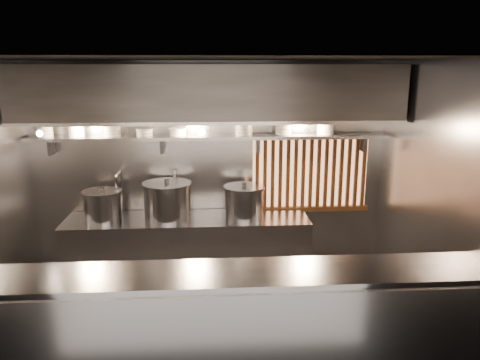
{
  "coord_description": "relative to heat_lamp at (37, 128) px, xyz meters",
  "views": [
    {
      "loc": [
        -0.01,
        -4.41,
        2.74
      ],
      "look_at": [
        0.32,
        0.55,
        1.52
      ],
      "focal_mm": 35.0,
      "sensor_mm": 36.0,
      "label": 1
    }
  ],
  "objects": [
    {
      "name": "bowl_stack_2",
      "position": [
        0.71,
        0.47,
        -0.1
      ],
      "size": [
        0.22,
        0.22,
        0.13
      ],
      "color": "white",
      "rests_on": "bowl_shelf"
    },
    {
      "name": "stock_pot_left",
      "position": [
        0.59,
        0.26,
        -0.98
      ],
      "size": [
        0.51,
        0.51,
        0.41
      ],
      "rotation": [
        0.0,
        0.0,
        -0.07
      ],
      "color": "#98989D",
      "rests_on": "cooking_bench"
    },
    {
      "name": "bowl_stack_3",
      "position": [
        1.1,
        0.47,
        -0.12
      ],
      "size": [
        0.21,
        0.21,
        0.09
      ],
      "color": "white",
      "rests_on": "bowl_shelf"
    },
    {
      "name": "exhaust_hood",
      "position": [
        1.9,
        0.25,
        0.36
      ],
      "size": [
        4.4,
        0.81,
        0.65
      ],
      "color": "#2D2D30",
      "rests_on": "ceiling"
    },
    {
      "name": "bowl_stack_7",
      "position": [
        3.34,
        0.47,
        -0.1
      ],
      "size": [
        0.22,
        0.22,
        0.13
      ],
      "color": "white",
      "rests_on": "bowl_shelf"
    },
    {
      "name": "cooking_bench",
      "position": [
        1.6,
        0.28,
        -1.62
      ],
      "size": [
        3.0,
        0.7,
        0.9
      ],
      "primitive_type": "cube",
      "color": "#98989D",
      "rests_on": "floor"
    },
    {
      "name": "faucet_right",
      "position": [
        1.45,
        0.52,
        -0.76
      ],
      "size": [
        0.04,
        0.3,
        0.5
      ],
      "color": "silver",
      "rests_on": "wall_back"
    },
    {
      "name": "wall_back",
      "position": [
        1.9,
        0.65,
        -0.67
      ],
      "size": [
        4.5,
        0.0,
        4.5
      ],
      "primitive_type": "plane",
      "rotation": [
        1.57,
        0.0,
        0.0
      ],
      "color": "gray",
      "rests_on": "floor"
    },
    {
      "name": "bowl_shelf",
      "position": [
        1.9,
        0.47,
        -0.19
      ],
      "size": [
        4.4,
        0.34,
        0.04
      ],
      "primitive_type": "cube",
      "color": "#98989D",
      "rests_on": "wall_back"
    },
    {
      "name": "ceiling",
      "position": [
        1.9,
        -0.85,
        0.73
      ],
      "size": [
        4.5,
        4.5,
        0.0
      ],
      "primitive_type": "plane",
      "rotation": [
        3.14,
        0.0,
        0.0
      ],
      "color": "black",
      "rests_on": "wall_back"
    },
    {
      "name": "pendant_bulb",
      "position": [
        1.8,
        0.35,
        -0.11
      ],
      "size": [
        0.09,
        0.09,
        0.19
      ],
      "color": "#2D2D30",
      "rests_on": "exhaust_hood"
    },
    {
      "name": "serving_counter",
      "position": [
        1.9,
        -1.81,
        -1.5
      ],
      "size": [
        4.5,
        0.56,
        1.13
      ],
      "color": "#98989D",
      "rests_on": "floor"
    },
    {
      "name": "bowl_stack_5",
      "position": [
        2.32,
        0.47,
        -0.08
      ],
      "size": [
        0.22,
        0.22,
        0.17
      ],
      "color": "white",
      "rests_on": "bowl_shelf"
    },
    {
      "name": "bowl_stack_0",
      "position": [
        -0.08,
        0.47,
        -0.08
      ],
      "size": [
        0.2,
        0.2,
        0.17
      ],
      "color": "white",
      "rests_on": "bowl_shelf"
    },
    {
      "name": "bowl_stack_1",
      "position": [
        0.29,
        0.47,
        -0.08
      ],
      "size": [
        0.2,
        0.2,
        0.17
      ],
      "color": "white",
      "rests_on": "bowl_shelf"
    },
    {
      "name": "stock_pot_right",
      "position": [
        2.3,
        0.28,
        -0.97
      ],
      "size": [
        0.59,
        0.59,
        0.44
      ],
      "rotation": [
        0.0,
        0.0,
        0.19
      ],
      "color": "#98989D",
      "rests_on": "cooking_bench"
    },
    {
      "name": "wood_screen",
      "position": [
        3.2,
        0.6,
        -0.69
      ],
      "size": [
        1.56,
        0.09,
        1.04
      ],
      "color": "#F3A66D",
      "rests_on": "wall_back"
    },
    {
      "name": "faucet_left",
      "position": [
        0.75,
        0.52,
        -0.76
      ],
      "size": [
        0.04,
        0.3,
        0.5
      ],
      "color": "silver",
      "rests_on": "wall_back"
    },
    {
      "name": "bowl_stack_6",
      "position": [
        2.81,
        0.47,
        -0.1
      ],
      "size": [
        0.22,
        0.22,
        0.13
      ],
      "color": "white",
      "rests_on": "bowl_shelf"
    },
    {
      "name": "heat_lamp",
      "position": [
        0.0,
        0.0,
        0.0
      ],
      "size": [
        0.25,
        0.35,
        0.2
      ],
      "color": "#98989D",
      "rests_on": "exhaust_hood"
    },
    {
      "name": "wall_right",
      "position": [
        4.15,
        -0.85,
        -0.67
      ],
      "size": [
        0.0,
        3.0,
        3.0
      ],
      "primitive_type": "plane",
      "rotation": [
        1.57,
        0.0,
        -1.57
      ],
      "color": "gray",
      "rests_on": "floor"
    },
    {
      "name": "stock_pot_mid",
      "position": [
        1.36,
        0.3,
        -0.94
      ],
      "size": [
        0.78,
        0.78,
        0.49
      ],
      "rotation": [
        0.0,
        0.0,
        -0.38
      ],
      "color": "#98989D",
      "rests_on": "cooking_bench"
    },
    {
      "name": "floor",
      "position": [
        1.9,
        -0.85,
        -2.07
      ],
      "size": [
        4.5,
        4.5,
        0.0
      ],
      "primitive_type": "plane",
      "color": "black",
      "rests_on": "ground"
    },
    {
      "name": "bowl_stack_4",
      "position": [
        1.5,
        0.47,
        -0.12
      ],
      "size": [
        0.22,
        0.22,
        0.09
      ],
      "color": "white",
      "rests_on": "bowl_shelf"
    }
  ]
}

